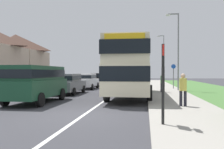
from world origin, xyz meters
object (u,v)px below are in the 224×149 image
object	(u,v)px
parked_car_grey	(68,83)
pedestrian_walking_away	(163,81)
parked_van_dark_green	(36,81)
parked_car_black	(98,79)
pedestrian_at_stop	(183,88)
street_lamp_far	(163,56)
parked_car_white	(87,80)
cycle_route_sign	(173,75)
bus_stop_sign	(163,78)
street_lamp_mid	(177,46)
double_decker_bus	(131,66)

from	to	relation	value
parked_car_grey	pedestrian_walking_away	xyz separation A→B (m)	(7.51, 1.49, 0.09)
parked_van_dark_green	parked_car_black	distance (m)	16.92
pedestrian_at_stop	street_lamp_far	bearing A→B (deg)	87.66
parked_car_white	cycle_route_sign	world-z (taller)	cycle_route_sign
bus_stop_sign	street_lamp_mid	world-z (taller)	street_lamp_mid
parked_van_dark_green	pedestrian_walking_away	size ratio (longest dim) A/B	2.95
parked_car_grey	bus_stop_sign	size ratio (longest dim) A/B	1.73
parked_car_white	parked_car_black	bearing A→B (deg)	88.86
parked_van_dark_green	parked_car_grey	world-z (taller)	parked_van_dark_green
parked_car_black	cycle_route_sign	size ratio (longest dim) A/B	1.70
pedestrian_at_stop	street_lamp_far	distance (m)	30.19
parked_car_black	pedestrian_walking_away	size ratio (longest dim) A/B	2.56
street_lamp_mid	double_decker_bus	bearing A→B (deg)	-125.75
parked_van_dark_green	cycle_route_sign	distance (m)	14.33
double_decker_bus	pedestrian_walking_away	distance (m)	4.06
cycle_route_sign	street_lamp_far	distance (m)	17.87
pedestrian_at_stop	bus_stop_sign	size ratio (longest dim) A/B	0.64
parked_car_grey	parked_car_black	xyz separation A→B (m)	(0.20, 11.44, -0.01)
parked_car_white	double_decker_bus	bearing A→B (deg)	-55.61
double_decker_bus	cycle_route_sign	bearing A→B (deg)	62.96
bus_stop_sign	street_lamp_far	world-z (taller)	street_lamp_far
pedestrian_walking_away	bus_stop_sign	world-z (taller)	bus_stop_sign
street_lamp_mid	pedestrian_at_stop	bearing A→B (deg)	-95.72
pedestrian_at_stop	pedestrian_walking_away	distance (m)	8.07
parked_car_black	pedestrian_at_stop	distance (m)	19.59
pedestrian_at_stop	parked_van_dark_green	bearing A→B (deg)	172.08
pedestrian_at_stop	pedestrian_walking_away	bearing A→B (deg)	92.77
bus_stop_sign	pedestrian_walking_away	bearing A→B (deg)	86.06
street_lamp_mid	pedestrian_walking_away	bearing A→B (deg)	-122.23
parked_car_grey	street_lamp_mid	world-z (taller)	street_lamp_mid
double_decker_bus	parked_car_white	size ratio (longest dim) A/B	2.29
parked_car_black	cycle_route_sign	world-z (taller)	cycle_route_sign
bus_stop_sign	street_lamp_mid	size ratio (longest dim) A/B	0.37
parked_van_dark_green	pedestrian_at_stop	distance (m)	7.98
street_lamp_mid	street_lamp_far	xyz separation A→B (m)	(0.19, 19.62, 0.52)
pedestrian_at_stop	pedestrian_walking_away	world-z (taller)	same
parked_car_black	street_lamp_mid	world-z (taller)	street_lamp_mid
parked_car_grey	bus_stop_sign	bearing A→B (deg)	-58.03
double_decker_bus	parked_van_dark_green	world-z (taller)	double_decker_bus
double_decker_bus	street_lamp_mid	bearing A→B (deg)	54.25
parked_car_white	pedestrian_at_stop	bearing A→B (deg)	-57.67
parked_car_white	parked_car_black	distance (m)	5.67
pedestrian_at_stop	bus_stop_sign	distance (m)	4.34
parked_car_grey	street_lamp_far	bearing A→B (deg)	68.67
pedestrian_at_stop	bus_stop_sign	xyz separation A→B (m)	(-1.23, -4.12, 0.56)
parked_car_black	pedestrian_walking_away	xyz separation A→B (m)	(7.31, -9.95, 0.09)
pedestrian_at_stop	street_lamp_mid	size ratio (longest dim) A/B	0.24
cycle_route_sign	parked_van_dark_green	bearing A→B (deg)	-128.22
parked_van_dark_green	street_lamp_far	world-z (taller)	street_lamp_far
parked_car_white	parked_van_dark_green	bearing A→B (deg)	-90.45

